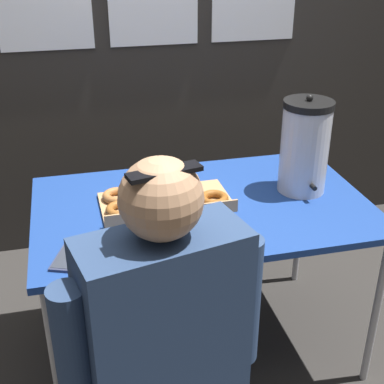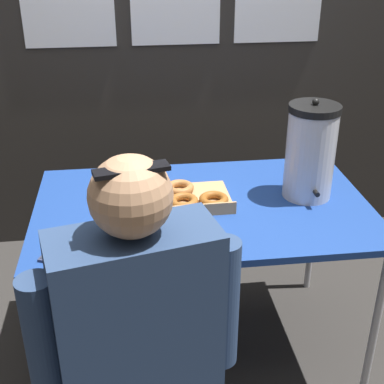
% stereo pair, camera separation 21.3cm
% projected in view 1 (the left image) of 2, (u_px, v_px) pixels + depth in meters
% --- Properties ---
extents(ground_plane, '(12.00, 12.00, 0.00)m').
position_uv_depth(ground_plane, '(201.00, 343.00, 2.51)').
color(ground_plane, '#2D2B28').
extents(back_wall, '(6.00, 0.11, 2.49)m').
position_uv_depth(back_wall, '(152.00, 29.00, 2.89)').
color(back_wall, '#282623').
rests_on(back_wall, ground).
extents(folding_table, '(1.35, 0.84, 0.74)m').
position_uv_depth(folding_table, '(202.00, 214.00, 2.19)').
color(folding_table, navy).
rests_on(folding_table, ground).
extents(donut_box, '(0.54, 0.30, 0.05)m').
position_uv_depth(donut_box, '(162.00, 200.00, 2.15)').
color(donut_box, tan).
rests_on(donut_box, folding_table).
extents(coffee_urn, '(0.21, 0.23, 0.42)m').
position_uv_depth(coffee_urn, '(305.00, 147.00, 2.20)').
color(coffee_urn, silver).
rests_on(coffee_urn, folding_table).
extents(cell_phone, '(0.13, 0.18, 0.01)m').
position_uv_depth(cell_phone, '(67.00, 258.00, 1.81)').
color(cell_phone, '#2D334C').
rests_on(cell_phone, folding_table).
extents(person_seated, '(0.62, 0.34, 1.25)m').
position_uv_depth(person_seated, '(166.00, 361.00, 1.60)').
color(person_seated, '#33332D').
rests_on(person_seated, ground).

